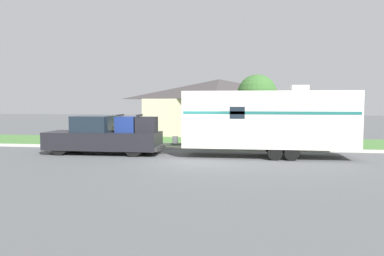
{
  "coord_description": "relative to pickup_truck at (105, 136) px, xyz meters",
  "views": [
    {
      "loc": [
        2.47,
        -17.31,
        2.73
      ],
      "look_at": [
        -0.12,
        1.41,
        1.4
      ],
      "focal_mm": 35.0,
      "sensor_mm": 36.0,
      "label": 1
    }
  ],
  "objects": [
    {
      "name": "pickup_truck",
      "position": [
        0.0,
        0.0,
        0.0
      ],
      "size": [
        6.05,
        2.06,
        2.08
      ],
      "color": "black",
      "rests_on": "ground_plane"
    },
    {
      "name": "lawn_strip",
      "position": [
        4.75,
        5.99,
        -0.91
      ],
      "size": [
        80.0,
        7.0,
        0.03
      ],
      "color": "#477538",
      "rests_on": "ground_plane"
    },
    {
      "name": "travel_trailer",
      "position": [
        8.41,
        -0.0,
        0.95
      ],
      "size": [
        9.39,
        2.37,
        3.52
      ],
      "color": "black",
      "rests_on": "ground_plane"
    },
    {
      "name": "ground_plane",
      "position": [
        4.75,
        -1.41,
        -0.92
      ],
      "size": [
        120.0,
        120.0,
        0.0
      ],
      "primitive_type": "plane",
      "color": "#515456"
    },
    {
      "name": "curb_strip",
      "position": [
        4.75,
        2.34,
        -0.85
      ],
      "size": [
        80.0,
        0.3,
        0.14
      ],
      "color": "beige",
      "rests_on": "ground_plane"
    },
    {
      "name": "mailbox",
      "position": [
        7.49,
        3.44,
        0.09
      ],
      "size": [
        0.48,
        0.2,
        1.31
      ],
      "color": "brown",
      "rests_on": "ground_plane"
    },
    {
      "name": "tree_in_yard",
      "position": [
        8.03,
        4.98,
        2.25
      ],
      "size": [
        2.47,
        2.47,
        4.43
      ],
      "color": "brown",
      "rests_on": "ground_plane"
    },
    {
      "name": "house_across_street",
      "position": [
        5.11,
        13.51,
        1.49
      ],
      "size": [
        12.41,
        8.57,
        4.65
      ],
      "color": "beige",
      "rests_on": "ground_plane"
    }
  ]
}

